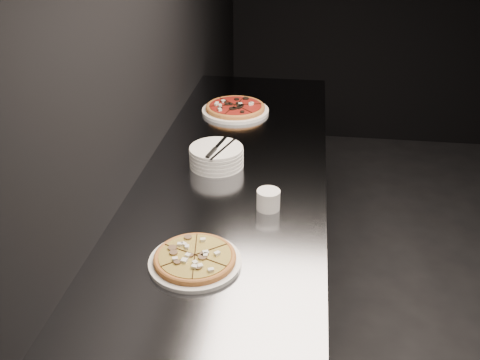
# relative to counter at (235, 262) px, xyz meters

# --- Properties ---
(wall_left) EXTENTS (0.02, 5.00, 2.80)m
(wall_left) POSITION_rel_counter_xyz_m (-0.37, 0.00, 0.94)
(wall_left) COLOR black
(wall_left) RESTS_ON floor
(counter) EXTENTS (0.74, 2.44, 0.92)m
(counter) POSITION_rel_counter_xyz_m (0.00, 0.00, 0.00)
(counter) COLOR slate
(counter) RESTS_ON floor
(pizza_mushroom) EXTENTS (0.33, 0.33, 0.03)m
(pizza_mushroom) POSITION_rel_counter_xyz_m (-0.03, -0.62, 0.48)
(pizza_mushroom) COLOR white
(pizza_mushroom) RESTS_ON counter
(pizza_tomato) EXTENTS (0.37, 0.37, 0.04)m
(pizza_tomato) POSITION_rel_counter_xyz_m (-0.09, 0.64, 0.48)
(pizza_tomato) COLOR white
(pizza_tomato) RESTS_ON counter
(plate_stack) EXTENTS (0.22, 0.22, 0.08)m
(plate_stack) POSITION_rel_counter_xyz_m (-0.08, 0.04, 0.50)
(plate_stack) COLOR white
(plate_stack) RESTS_ON counter
(cutlery) EXTENTS (0.12, 0.22, 0.01)m
(cutlery) POSITION_rel_counter_xyz_m (-0.07, 0.03, 0.54)
(cutlery) COLOR #BABCC2
(cutlery) RESTS_ON plate_stack
(ramekin) EXTENTS (0.08, 0.08, 0.07)m
(ramekin) POSITION_rel_counter_xyz_m (0.16, -0.27, 0.50)
(ramekin) COLOR silver
(ramekin) RESTS_ON counter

